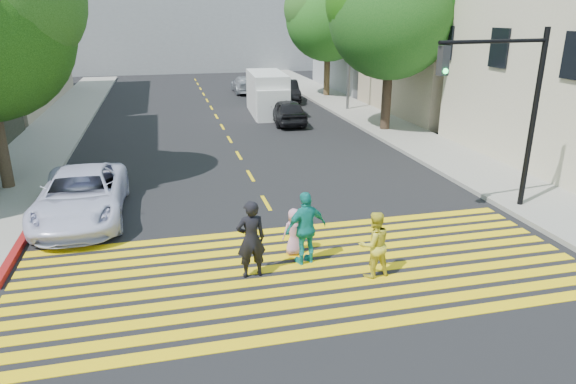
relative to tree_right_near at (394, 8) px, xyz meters
name	(u,v)px	position (x,y,z in m)	size (l,w,h in m)	color
ground	(321,298)	(-8.11, -14.92, -5.99)	(120.00, 120.00, 0.00)	black
sidewalk_left	(65,119)	(-16.61, 7.08, -5.91)	(3.00, 40.00, 0.15)	gray
sidewalk_right	(392,129)	(0.39, 0.08, -5.91)	(3.00, 60.00, 0.15)	gray
curb_red	(35,220)	(-15.01, -8.92, -5.91)	(0.20, 8.00, 0.16)	maroon
crosswalk	(305,271)	(-8.11, -13.65, -5.98)	(13.40, 5.30, 0.01)	yellow
lane_line	(214,112)	(-8.11, 7.58, -5.98)	(0.12, 34.40, 0.01)	yellow
building_right_tan	(472,27)	(6.89, 4.08, -0.99)	(10.00, 10.00, 10.00)	tan
building_right_grey	(393,23)	(6.89, 15.08, -0.99)	(10.00, 10.00, 10.00)	gray
backdrop_block	(186,10)	(-8.11, 33.08, 0.01)	(30.00, 8.00, 12.00)	gray
tree_right_near	(394,8)	(0.00, 0.00, 0.00)	(8.16, 7.90, 8.85)	black
tree_right_far	(329,13)	(0.54, 11.61, -0.22)	(7.08, 6.65, 8.55)	#423217
pedestrian_man	(251,239)	(-9.38, -13.57, -5.06)	(0.68, 0.44, 1.86)	black
pedestrian_woman	(374,244)	(-6.64, -14.24, -5.19)	(0.77, 0.60, 1.59)	yellow
pedestrian_child	(294,232)	(-8.13, -12.69, -5.38)	(0.59, 0.39, 1.21)	pink
pedestrian_extra	(306,228)	(-7.98, -13.24, -5.07)	(1.07, 0.45, 1.83)	teal
white_sedan	(81,196)	(-13.64, -8.92, -5.26)	(2.39, 5.19, 1.44)	silver
dark_car_near	(287,111)	(-4.53, 3.04, -5.30)	(1.61, 4.01, 1.37)	black
silver_car	(245,84)	(-4.96, 15.04, -5.36)	(1.76, 4.34, 1.26)	#A4A8B3
dark_car_parked	(287,91)	(-2.78, 10.43, -5.28)	(1.49, 4.28, 1.41)	black
white_van	(268,95)	(-5.02, 5.95, -4.82)	(2.24, 5.30, 2.45)	silver
traffic_signal	(510,98)	(-1.48, -11.41, -2.47)	(3.69, 0.78, 5.44)	black
street_lamp	(348,22)	(-0.16, 5.92, -0.68)	(2.09, 0.44, 9.24)	#5C5C5E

